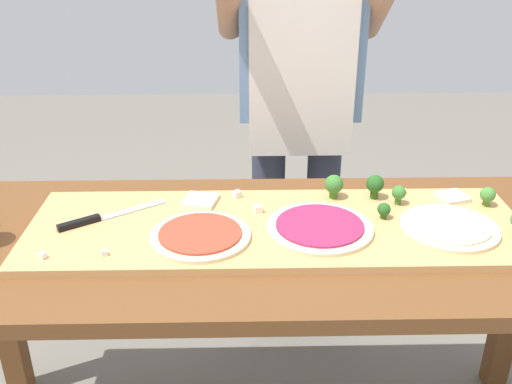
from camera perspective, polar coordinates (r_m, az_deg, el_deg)
prep_table at (r=1.55m, az=0.65°, el=-7.72°), size 1.80×0.69×0.78m
cutting_board at (r=1.50m, az=2.03°, el=-3.49°), size 1.27×0.41×0.02m
chefs_knife at (r=1.57m, az=-15.19°, el=-2.50°), size 0.26×0.18×0.02m
pizza_whole_tomato_red at (r=1.44m, az=-5.47°, el=-4.21°), size 0.25×0.25×0.02m
pizza_whole_cheese_artichoke at (r=1.55m, az=18.36°, el=-3.26°), size 0.25×0.25×0.02m
pizza_whole_beet_magenta at (r=1.48m, az=6.23°, el=-3.42°), size 0.27×0.27×0.02m
pizza_slice_far_left at (r=1.61m, az=-5.43°, el=-0.83°), size 0.10×0.10×0.01m
pizza_slice_center at (r=1.72m, az=18.63°, el=-0.47°), size 0.09×0.09×0.01m
broccoli_floret_center_right at (r=1.63m, az=7.62°, el=0.69°), size 0.05×0.05×0.07m
broccoli_floret_back_mid at (r=1.65m, az=11.54°, el=0.70°), size 0.05×0.05×0.07m
broccoli_floret_back_left at (r=1.63m, az=13.77°, el=-0.12°), size 0.04×0.04×0.05m
broccoli_floret_front_right at (r=1.70m, az=21.68°, el=-0.29°), size 0.04×0.04×0.05m
broccoli_floret_back_right at (r=1.55m, az=12.39°, el=-1.71°), size 0.03×0.03×0.04m
cheese_crumble_a at (r=1.41m, az=-14.55°, el=-5.76°), size 0.02×0.02×0.01m
cheese_crumble_b at (r=1.55m, az=0.21°, el=-1.67°), size 0.03×0.03×0.02m
cheese_crumble_c at (r=1.44m, az=-20.12°, el=-5.85°), size 0.02×0.02×0.01m
cheese_crumble_d at (r=1.71m, az=14.18°, el=0.09°), size 0.02×0.02×0.01m
cheese_crumble_e at (r=1.64m, az=-1.87°, el=-0.20°), size 0.03×0.03×0.02m
cook_center at (r=1.99m, az=4.24°, el=10.23°), size 0.54×0.39×1.67m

